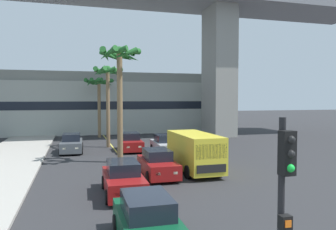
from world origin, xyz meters
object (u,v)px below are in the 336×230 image
Objects in this scene: car_queue_fourth at (158,164)px; palm_tree_near_median at (108,81)px; car_queue_front at (131,142)px; traffic_light_median_near at (284,203)px; palm_tree_mid_median at (120,68)px; car_queue_second at (148,224)px; delivery_van at (194,151)px; car_queue_fifth at (123,179)px; car_queue_sixth at (165,145)px; car_queue_third at (72,144)px; palm_tree_far_median at (99,87)px.

car_queue_fourth is 13.53m from palm_tree_near_median.
traffic_light_median_near is (-1.18, -23.13, 1.99)m from car_queue_front.
car_queue_second is at bearing -94.24° from palm_tree_mid_median.
palm_tree_near_median reaches higher than car_queue_front.
palm_tree_near_median is at bearing 122.07° from car_queue_front.
palm_tree_mid_median reaches higher than delivery_van.
car_queue_fifth is at bearing 89.27° from car_queue_second.
traffic_light_median_near is at bearing -82.99° from car_queue_fifth.
car_queue_second is 16.82m from car_queue_sixth.
car_queue_sixth is 0.51× the size of palm_tree_mid_median.
car_queue_third is 12.17m from delivery_van.
car_queue_third is 11.32m from car_queue_fourth.
car_queue_fourth is at bearing -72.48° from palm_tree_mid_median.
car_queue_front is 1.00× the size of car_queue_fifth.
car_queue_sixth is at bearing 33.18° from palm_tree_mid_median.
car_queue_sixth is at bearing 89.93° from delivery_van.
car_queue_sixth is at bearing -71.49° from palm_tree_far_median.
car_queue_fifth is 0.79× the size of delivery_van.
palm_tree_mid_median is at bearing -88.75° from palm_tree_far_median.
car_queue_fourth is at bearing -82.50° from palm_tree_near_median.
car_queue_fifth is at bearing -79.67° from car_queue_third.
car_queue_fifth is 0.55× the size of palm_tree_near_median.
traffic_light_median_near reaches higher than delivery_van.
car_queue_front is at bearing 72.53° from palm_tree_mid_median.
car_queue_third is at bearing 97.06° from car_queue_second.
delivery_van reaches higher than car_queue_front.
car_queue_second is at bearing -91.31° from palm_tree_far_median.
car_queue_fifth is 6.07m from delivery_van.
palm_tree_near_median is 7.54m from palm_tree_mid_median.
palm_tree_near_median is at bearing 97.50° from car_queue_fourth.
palm_tree_far_median is (-1.88, 10.62, 5.09)m from car_queue_front.
car_queue_third is 11.65m from palm_tree_far_median.
palm_tree_mid_median is at bearing 85.76° from car_queue_second.
car_queue_fourth is at bearing -168.17° from delivery_van.
car_queue_front is 23.24m from traffic_light_median_near.
car_queue_second is (-2.54, -18.35, 0.00)m from car_queue_front.
palm_tree_mid_median is at bearing 107.52° from car_queue_fourth.
car_queue_sixth is 0.60× the size of palm_tree_far_median.
car_queue_fourth is 7.77m from car_queue_sixth.
traffic_light_median_near is 33.90m from palm_tree_far_median.
car_queue_fifth is (-2.43, -3.03, 0.00)m from car_queue_fourth.
car_queue_sixth is at bearing 64.71° from car_queue_fifth.
palm_tree_near_median is (-4.10, 4.92, 5.42)m from car_queue_sixth.
car_queue_second is 21.70m from palm_tree_near_median.
car_queue_fourth is 0.51× the size of palm_tree_mid_median.
car_queue_second and car_queue_fifth have the same top height.
car_queue_fourth is at bearing -90.21° from car_queue_front.
car_queue_fourth is at bearing 51.22° from car_queue_fifth.
palm_tree_far_median is at bearing 88.69° from car_queue_second.
car_queue_sixth is 14.53m from palm_tree_far_median.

